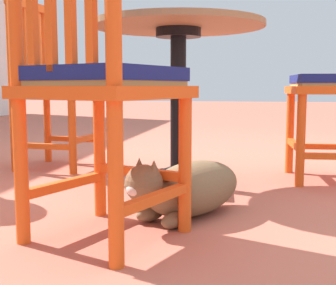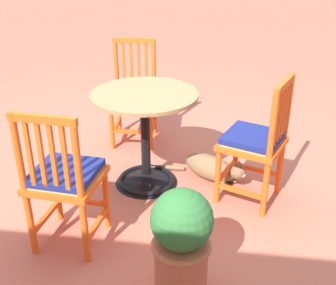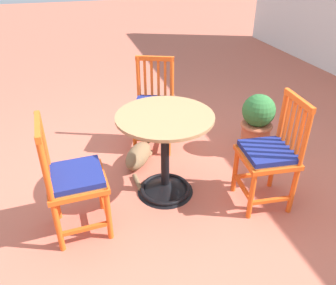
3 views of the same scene
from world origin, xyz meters
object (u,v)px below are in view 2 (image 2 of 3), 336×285
orange_chair_at_corner (133,94)px  tabby_cat (214,169)px  cafe_table (146,150)px  orange_chair_near_fence (255,143)px  orange_chair_by_planter (64,179)px  terracotta_planter (181,241)px

orange_chair_at_corner → tabby_cat: (-0.75, 0.61, -0.35)m
cafe_table → orange_chair_near_fence: bearing=172.7°
orange_chair_at_corner → orange_chair_by_planter: same height
orange_chair_near_fence → orange_chair_at_corner: (1.03, -0.83, 0.00)m
orange_chair_by_planter → tabby_cat: bearing=-134.6°
orange_chair_by_planter → terracotta_planter: orange_chair_by_planter is taller
orange_chair_near_fence → orange_chair_by_planter: 1.29m
tabby_cat → cafe_table: bearing=12.6°
cafe_table → orange_chair_at_corner: bearing=-71.4°
cafe_table → terracotta_planter: bearing=110.0°
cafe_table → orange_chair_near_fence: (-0.78, 0.10, 0.16)m
cafe_table → tabby_cat: size_ratio=1.07×
cafe_table → orange_chair_near_fence: size_ratio=0.83×
tabby_cat → orange_chair_at_corner: bearing=-39.1°
orange_chair_by_planter → tabby_cat: (-0.85, -0.86, -0.35)m
orange_chair_at_corner → orange_chair_by_planter: bearing=86.4°
orange_chair_at_corner → orange_chair_by_planter: 1.47m
cafe_table → orange_chair_near_fence: orange_chair_near_fence is taller
orange_chair_by_planter → terracotta_planter: 0.79m
orange_chair_near_fence → tabby_cat: bearing=-37.7°
orange_chair_at_corner → terracotta_planter: bearing=109.5°
orange_chair_near_fence → orange_chair_at_corner: bearing=-38.8°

